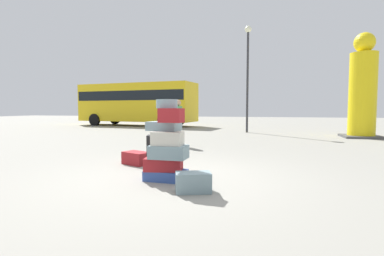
{
  "coord_description": "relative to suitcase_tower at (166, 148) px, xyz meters",
  "views": [
    {
      "loc": [
        1.63,
        -5.24,
        1.32
      ],
      "look_at": [
        -0.12,
        1.78,
        0.83
      ],
      "focal_mm": 27.37,
      "sensor_mm": 36.0,
      "label": 1
    }
  ],
  "objects": [
    {
      "name": "ground_plane",
      "position": [
        0.1,
        0.23,
        -0.6
      ],
      "size": [
        80.0,
        80.0,
        0.0
      ],
      "primitive_type": "plane",
      "color": "gray"
    },
    {
      "name": "suitcase_tower",
      "position": [
        0.0,
        0.0,
        0.0
      ],
      "size": [
        0.81,
        0.65,
        1.48
      ],
      "color": "#334F99",
      "rests_on": "ground"
    },
    {
      "name": "suitcase_teal_foreground_near",
      "position": [
        -0.69,
        2.08,
        -0.52
      ],
      "size": [
        0.72,
        0.49,
        0.17
      ],
      "primitive_type": "cube",
      "rotation": [
        0.0,
        0.0,
        0.31
      ],
      "color": "#26594C",
      "rests_on": "ground"
    },
    {
      "name": "suitcase_slate_behind_tower",
      "position": [
        0.65,
        -0.6,
        -0.45
      ],
      "size": [
        0.63,
        0.49,
        0.31
      ],
      "primitive_type": "cube",
      "rotation": [
        0.0,
        0.0,
        0.34
      ],
      "color": "gray",
      "rests_on": "ground"
    },
    {
      "name": "suitcase_maroon_foreground_far",
      "position": [
        -1.2,
        1.29,
        -0.46
      ],
      "size": [
        0.74,
        0.61,
        0.3
      ],
      "primitive_type": "cube",
      "rotation": [
        0.0,
        0.0,
        -0.43
      ],
      "color": "maroon",
      "rests_on": "ground"
    },
    {
      "name": "suitcase_black_right_side",
      "position": [
        -0.6,
        0.8,
        -0.23
      ],
      "size": [
        0.29,
        0.33,
        0.75
      ],
      "primitive_type": "cube",
      "rotation": [
        0.0,
        0.0,
        0.28
      ],
      "color": "black",
      "rests_on": "ground"
    },
    {
      "name": "person_bearded_onlooker",
      "position": [
        -1.24,
        4.84,
        0.36
      ],
      "size": [
        0.3,
        0.3,
        1.62
      ],
      "rotation": [
        0.0,
        0.0,
        -0.96
      ],
      "color": "brown",
      "rests_on": "ground"
    },
    {
      "name": "yellow_dummy_statue",
      "position": [
        5.96,
        9.63,
        1.49
      ],
      "size": [
        1.59,
        1.59,
        4.67
      ],
      "color": "yellow",
      "rests_on": "ground"
    },
    {
      "name": "parked_bus",
      "position": [
        -7.75,
        15.58,
        1.23
      ],
      "size": [
        9.36,
        3.76,
        3.15
      ],
      "rotation": [
        0.0,
        0.0,
        -0.14
      ],
      "color": "yellow",
      "rests_on": "ground"
    },
    {
      "name": "lamp_post",
      "position": [
        0.78,
        11.22,
        3.17
      ],
      "size": [
        0.36,
        0.36,
        5.73
      ],
      "color": "#333338",
      "rests_on": "ground"
    }
  ]
}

